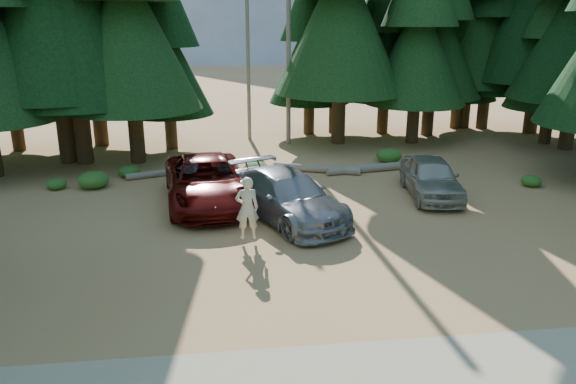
# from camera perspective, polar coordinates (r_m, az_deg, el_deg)

# --- Properties ---
(ground) EXTENTS (160.00, 160.00, 0.00)m
(ground) POSITION_cam_1_polar(r_m,az_deg,el_deg) (16.54, 3.51, -6.16)
(ground) COLOR #B67D4D
(ground) RESTS_ON ground
(forest_belt_north) EXTENTS (36.00, 7.00, 22.00)m
(forest_belt_north) POSITION_cam_1_polar(r_m,az_deg,el_deg) (30.74, -1.56, 5.08)
(forest_belt_north) COLOR black
(forest_belt_north) RESTS_ON ground
(snag_front) EXTENTS (0.24, 0.24, 12.00)m
(snag_front) POSITION_cam_1_polar(r_m,az_deg,el_deg) (29.61, 0.05, 16.33)
(snag_front) COLOR gray
(snag_front) RESTS_ON ground
(snag_back) EXTENTS (0.20, 0.20, 10.00)m
(snag_back) POSITION_cam_1_polar(r_m,az_deg,el_deg) (30.96, -4.10, 14.49)
(snag_back) COLOR gray
(snag_back) RESTS_ON ground
(red_pickup) EXTENTS (3.47, 6.42, 1.71)m
(red_pickup) POSITION_cam_1_polar(r_m,az_deg,el_deg) (20.65, -8.27, 1.10)
(red_pickup) COLOR #570A07
(red_pickup) RESTS_ON ground
(silver_minivan_center) EXTENTS (4.33, 6.01, 1.62)m
(silver_minivan_center) POSITION_cam_1_polar(r_m,az_deg,el_deg) (18.88, -0.04, -0.45)
(silver_minivan_center) COLOR gray
(silver_minivan_center) RESTS_ON ground
(silver_minivan_right) EXTENTS (2.27, 4.60, 1.51)m
(silver_minivan_right) POSITION_cam_1_polar(r_m,az_deg,el_deg) (22.01, 14.34, 1.49)
(silver_minivan_right) COLOR #B2AC9E
(silver_minivan_right) RESTS_ON ground
(frisbee_player) EXTENTS (0.73, 0.50, 1.93)m
(frisbee_player) POSITION_cam_1_polar(r_m,az_deg,el_deg) (16.77, -4.17, -1.61)
(frisbee_player) COLOR beige
(frisbee_player) RESTS_ON ground
(log_left) EXTENTS (3.98, 1.67, 0.29)m
(log_left) POSITION_cam_1_polar(r_m,az_deg,el_deg) (24.87, -11.52, 2.06)
(log_left) COLOR gray
(log_left) RESTS_ON ground
(log_mid) EXTENTS (3.74, 1.76, 0.32)m
(log_mid) POSITION_cam_1_polar(r_m,az_deg,el_deg) (24.77, 2.92, 2.37)
(log_mid) COLOR gray
(log_mid) RESTS_ON ground
(log_right) EXTENTS (5.44, 1.33, 0.35)m
(log_right) POSITION_cam_1_polar(r_m,az_deg,el_deg) (25.35, 9.77, 2.53)
(log_right) COLOR gray
(log_right) RESTS_ON ground
(shrub_far_left) EXTENTS (1.22, 1.22, 0.67)m
(shrub_far_left) POSITION_cam_1_polar(r_m,az_deg,el_deg) (23.77, -19.16, 1.18)
(shrub_far_left) COLOR #32681F
(shrub_far_left) RESTS_ON ground
(shrub_left) EXTENTS (0.91, 0.91, 0.50)m
(shrub_left) POSITION_cam_1_polar(r_m,az_deg,el_deg) (24.95, -15.85, 2.05)
(shrub_left) COLOR #32681F
(shrub_left) RESTS_ON ground
(shrub_center_left) EXTENTS (0.97, 0.97, 0.53)m
(shrub_center_left) POSITION_cam_1_polar(r_m,az_deg,el_deg) (25.34, -7.00, 2.86)
(shrub_center_left) COLOR #32681F
(shrub_center_left) RESTS_ON ground
(shrub_center_right) EXTENTS (1.11, 1.11, 0.61)m
(shrub_center_right) POSITION_cam_1_polar(r_m,az_deg,el_deg) (24.21, -3.26, 2.36)
(shrub_center_right) COLOR #32681F
(shrub_center_right) RESTS_ON ground
(shrub_right) EXTENTS (1.16, 1.16, 0.64)m
(shrub_right) POSITION_cam_1_polar(r_m,az_deg,el_deg) (25.17, 14.43, 2.45)
(shrub_right) COLOR #32681F
(shrub_right) RESTS_ON ground
(shrub_far_right) EXTENTS (1.19, 1.19, 0.65)m
(shrub_far_right) POSITION_cam_1_polar(r_m,az_deg,el_deg) (26.84, 10.23, 3.68)
(shrub_far_right) COLOR #32681F
(shrub_far_right) RESTS_ON ground
(shrub_edge_west) EXTENTS (0.79, 0.79, 0.44)m
(shrub_edge_west) POSITION_cam_1_polar(r_m,az_deg,el_deg) (24.17, -22.47, 0.78)
(shrub_edge_west) COLOR #32681F
(shrub_edge_west) RESTS_ON ground
(shrub_edge_east) EXTENTS (0.81, 0.81, 0.44)m
(shrub_edge_east) POSITION_cam_1_polar(r_m,az_deg,el_deg) (24.76, 23.48, 1.04)
(shrub_edge_east) COLOR #32681F
(shrub_edge_east) RESTS_ON ground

